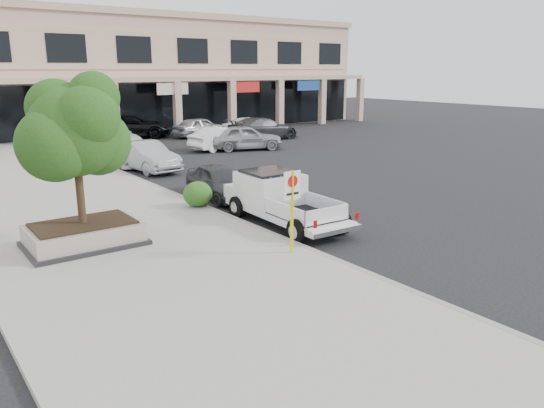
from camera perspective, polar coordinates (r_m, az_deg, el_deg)
The scene contains 19 objects.
ground at distance 16.24m, azimuth 7.80°, elevation -4.01°, with size 120.00×120.00×0.00m, color black.
sidewalk at distance 18.50m, azimuth -18.23°, elevation -2.08°, with size 8.00×52.00×0.15m, color gray.
curb at distance 20.00m, azimuth -7.47°, elevation -0.26°, with size 0.20×52.00×0.15m, color gray.
strip_mall at distance 48.72m, azimuth -13.97°, elevation 13.55°, with size 40.55×12.43×9.50m.
planter at distance 16.14m, azimuth -19.57°, elevation -3.09°, with size 3.20×2.20×0.68m.
planter_tree at distance 15.74m, azimuth -20.17°, elevation 7.41°, with size 2.90×2.55×4.00m.
no_parking_sign at distance 14.27m, azimuth 2.17°, elevation 0.37°, with size 0.55×0.09×2.30m.
hedge at distance 19.63m, azimuth -8.00°, elevation 1.07°, with size 1.10×0.99×0.94m, color #1D4A15.
pickup_truck at distance 17.57m, azimuth 1.50°, elevation 0.42°, with size 2.00×5.40×1.70m, color white, non-canonical shape.
curb_car_a at distance 21.43m, azimuth -5.64°, elevation 2.42°, with size 1.60×3.97×1.35m, color #2F3234.
curb_car_b at distance 27.85m, azimuth -13.41°, elevation 5.02°, with size 1.59×4.55×1.50m, color #989B9F.
curb_car_c at distance 30.35m, azimuth -15.20°, elevation 5.69°, with size 2.17×5.33×1.55m, color silver.
curb_car_d at distance 36.14m, azimuth -19.80°, elevation 6.72°, with size 2.68×5.81×1.61m, color black.
lot_car_a at distance 34.30m, azimuth -2.90°, elevation 7.18°, with size 1.91×4.74×1.62m, color #9EA1A5.
lot_car_b at distance 34.56m, azimuth -5.45°, elevation 7.07°, with size 1.56×4.46×1.47m, color white.
lot_car_c at distance 39.36m, azimuth -0.99°, elevation 8.12°, with size 2.27×5.59×1.62m, color #303336.
lot_car_d at distance 41.77m, azimuth -14.87°, elevation 8.04°, with size 2.75×5.96×1.66m, color black.
lot_car_e at distance 41.31m, azimuth -7.74°, elevation 8.21°, with size 1.78×4.42×1.51m, color #A0A1A8.
lot_car_f at distance 40.09m, azimuth -2.00°, elevation 8.15°, with size 1.59×4.57×1.51m, color silver.
Camera 1 is at (-10.81, -11.01, 5.08)m, focal length 35.00 mm.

